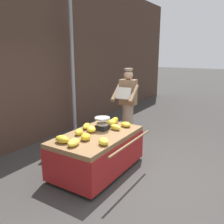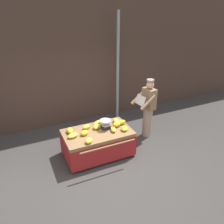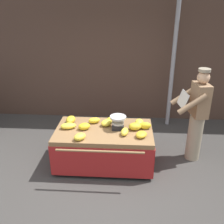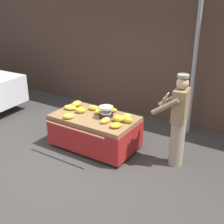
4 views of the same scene
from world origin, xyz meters
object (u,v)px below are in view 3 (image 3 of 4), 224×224
object	(u,v)px
banana_bunch_2	(145,126)
vendor_person	(197,116)
street_pole	(174,54)
banana_bunch_4	(135,126)
banana_bunch_7	(114,119)
banana_bunch_11	(80,137)
banana_bunch_10	(84,126)
banana_bunch_5	(68,126)
banana_bunch_8	(94,120)
banana_cart	(104,139)
weighing_scale	(118,122)
banana_bunch_0	(141,135)
banana_bunch_6	(125,132)
banana_bunch_1	(107,123)
banana_bunch_9	(71,120)
banana_bunch_3	(139,122)

from	to	relation	value
banana_bunch_2	vendor_person	bearing A→B (deg)	12.31
street_pole	banana_bunch_4	distance (m)	2.08
banana_bunch_7	banana_bunch_11	bearing A→B (deg)	-124.76
banana_bunch_10	banana_bunch_5	bearing A→B (deg)	177.80
street_pole	banana_bunch_8	size ratio (longest dim) A/B	15.96
banana_bunch_7	vendor_person	xyz separation A→B (m)	(1.47, -0.08, 0.14)
banana_cart	banana_bunch_5	bearing A→B (deg)	-179.88
weighing_scale	banana_bunch_7	bearing A→B (deg)	106.74
banana_bunch_0	banana_bunch_6	bearing A→B (deg)	165.77
banana_bunch_2	banana_bunch_6	bearing A→B (deg)	-147.23
banana_bunch_2	banana_bunch_5	world-z (taller)	banana_bunch_2
banana_bunch_1	banana_bunch_11	xyz separation A→B (m)	(-0.39, -0.52, -0.00)
banana_cart	banana_bunch_6	world-z (taller)	banana_bunch_6
banana_bunch_0	banana_bunch_8	size ratio (longest dim) A/B	1.04
vendor_person	banana_bunch_1	bearing A→B (deg)	-175.70
banana_bunch_5	banana_bunch_0	bearing A→B (deg)	-9.93
banana_bunch_10	banana_bunch_7	bearing A→B (deg)	36.73
banana_bunch_5	vendor_person	distance (m)	2.26
banana_bunch_8	banana_bunch_10	size ratio (longest dim) A/B	1.01
banana_bunch_2	banana_bunch_8	xyz separation A→B (m)	(-0.91, 0.17, -0.01)
street_pole	banana_bunch_5	size ratio (longest dim) A/B	12.39
street_pole	banana_bunch_4	size ratio (longest dim) A/B	15.15
banana_bunch_0	banana_bunch_6	distance (m)	0.28
weighing_scale	banana_bunch_11	distance (m)	0.73
banana_bunch_8	banana_bunch_9	xyz separation A→B (m)	(-0.43, -0.02, 0.01)
banana_bunch_4	banana_bunch_6	size ratio (longest dim) A/B	0.97
banana_bunch_5	banana_bunch_8	size ratio (longest dim) A/B	1.29
banana_bunch_6	banana_bunch_0	bearing A→B (deg)	-14.23
banana_bunch_9	banana_bunch_0	bearing A→B (deg)	-19.54
street_pole	banana_bunch_8	xyz separation A→B (m)	(-1.56, -1.45, -0.93)
banana_cart	banana_bunch_10	bearing A→B (deg)	-177.95
weighing_scale	banana_bunch_0	world-z (taller)	weighing_scale
weighing_scale	banana_bunch_1	xyz separation A→B (m)	(-0.21, 0.10, -0.06)
street_pole	banana_bunch_4	xyz separation A→B (m)	(-0.83, -1.67, -0.92)
banana_bunch_3	banana_bunch_10	bearing A→B (deg)	-166.71
banana_bunch_2	vendor_person	xyz separation A→B (m)	(0.91, 0.20, 0.13)
banana_bunch_4	banana_bunch_11	bearing A→B (deg)	-155.84
banana_bunch_5	banana_bunch_7	bearing A→B (deg)	24.67
banana_bunch_8	banana_bunch_6	bearing A→B (deg)	-35.15
banana_bunch_8	banana_bunch_9	world-z (taller)	banana_bunch_9
banana_bunch_1	vendor_person	distance (m)	1.59
banana_bunch_10	vendor_person	bearing A→B (deg)	8.23
weighing_scale	banana_bunch_5	size ratio (longest dim) A/B	1.04
banana_bunch_8	banana_bunch_10	world-z (taller)	banana_bunch_10
banana_bunch_4	banana_bunch_9	world-z (taller)	banana_bunch_4
banana_bunch_6	banana_bunch_9	distance (m)	1.06
banana_bunch_1	banana_bunch_2	xyz separation A→B (m)	(0.67, -0.08, 0.01)
banana_bunch_5	banana_cart	bearing A→B (deg)	0.12
banana_bunch_3	banana_bunch_11	world-z (taller)	banana_bunch_11
weighing_scale	banana_bunch_5	bearing A→B (deg)	-176.39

